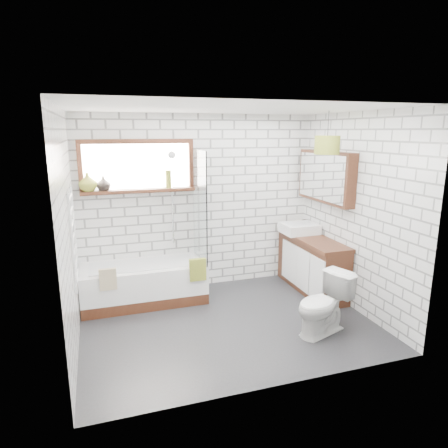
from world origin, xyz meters
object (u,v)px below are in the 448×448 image
object	(u,v)px
vanity	(312,264)
basin	(299,228)
pendant	(327,145)
bathtub	(144,283)
toilet	(323,304)

from	to	relation	value
vanity	basin	bearing A→B (deg)	101.13
basin	pendant	world-z (taller)	pendant
basin	bathtub	bearing A→B (deg)	179.14
pendant	toilet	bearing A→B (deg)	-117.39
toilet	pendant	size ratio (longest dim) A/B	2.33
bathtub	basin	size ratio (longest dim) A/B	3.27
toilet	pendant	distance (m)	1.89
vanity	pendant	bearing A→B (deg)	-110.08
vanity	toilet	world-z (taller)	vanity
toilet	vanity	bearing A→B (deg)	136.42
bathtub	pendant	world-z (taller)	pendant
vanity	basin	size ratio (longest dim) A/B	2.77
bathtub	basin	bearing A→B (deg)	-0.86
bathtub	basin	world-z (taller)	basin
vanity	bathtub	bearing A→B (deg)	171.80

